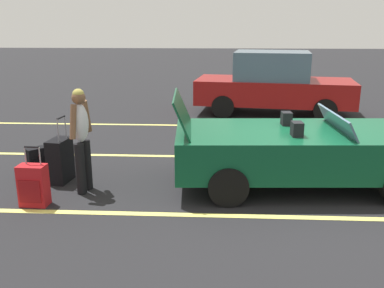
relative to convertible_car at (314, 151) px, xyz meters
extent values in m
plane|color=black|center=(-0.20, -0.01, -0.59)|extent=(80.00, 80.00, 0.00)
cube|color=#EAE066|center=(-0.20, -1.26, -0.59)|extent=(18.00, 0.12, 0.01)
cube|color=#EAE066|center=(-0.20, 1.44, -0.59)|extent=(18.00, 0.12, 0.01)
cube|color=#EAE066|center=(-0.20, 4.14, -0.59)|extent=(18.00, 0.12, 0.01)
cube|color=#0F4C2D|center=(-0.20, -0.01, 0.03)|extent=(4.19, 1.98, 0.64)
cube|color=slate|center=(0.31, 0.02, 0.50)|extent=(0.26, 1.56, 0.31)
cube|color=black|center=(-0.42, 0.35, 0.46)|extent=(0.17, 0.23, 0.22)
cube|color=black|center=(-0.38, -0.39, 0.46)|extent=(0.17, 0.23, 0.22)
cube|color=#0F4C2D|center=(-2.14, -0.12, 0.63)|extent=(0.36, 1.51, 0.60)
cylinder|color=black|center=(1.03, 0.87, -0.29)|extent=(0.61, 0.25, 0.60)
cylinder|color=black|center=(-1.51, 0.73, -0.29)|extent=(0.61, 0.25, 0.60)
cylinder|color=black|center=(-1.42, -0.89, -0.29)|extent=(0.61, 0.25, 0.60)
cube|color=black|center=(-4.22, -0.05, -0.22)|extent=(0.34, 0.51, 0.74)
cube|color=black|center=(-4.37, -0.03, -0.28)|extent=(0.07, 0.38, 0.41)
cylinder|color=gray|center=(-4.16, -0.19, 0.33)|extent=(0.02, 0.02, 0.37)
cylinder|color=gray|center=(-4.13, 0.07, 0.33)|extent=(0.02, 0.02, 0.37)
cylinder|color=black|center=(-4.15, -0.06, 0.52)|extent=(0.06, 0.27, 0.03)
sphere|color=black|center=(-4.14, -0.23, -0.57)|extent=(0.04, 0.04, 0.04)
sphere|color=black|center=(-4.10, 0.10, -0.57)|extent=(0.04, 0.04, 0.04)
cube|color=red|center=(-4.27, -1.04, -0.28)|extent=(0.41, 0.26, 0.62)
cube|color=maroon|center=(-4.28, -1.17, -0.33)|extent=(0.32, 0.04, 0.34)
cylinder|color=gray|center=(-4.16, -0.98, 0.16)|extent=(0.02, 0.02, 0.26)
cylinder|color=gray|center=(-4.38, -0.97, 0.16)|extent=(0.02, 0.02, 0.26)
cylinder|color=black|center=(-4.27, -0.97, 0.29)|extent=(0.22, 0.04, 0.03)
sphere|color=black|center=(-4.13, -0.96, -0.57)|extent=(0.04, 0.04, 0.04)
sphere|color=black|center=(-4.41, -0.94, -0.57)|extent=(0.04, 0.04, 0.04)
cube|color=black|center=(-4.75, 0.23, -0.34)|extent=(0.38, 0.38, 0.50)
cube|color=black|center=(-4.67, 0.16, -0.38)|extent=(0.20, 0.21, 0.28)
sphere|color=black|center=(-4.73, 0.37, -0.57)|extent=(0.04, 0.04, 0.04)
sphere|color=black|center=(-4.89, 0.20, -0.57)|extent=(0.04, 0.04, 0.04)
cylinder|color=black|center=(-3.67, -0.37, -0.18)|extent=(0.18, 0.18, 0.82)
cylinder|color=black|center=(-3.72, -0.56, -0.18)|extent=(0.18, 0.18, 0.82)
ellipsoid|color=silver|center=(-3.69, -0.46, 0.53)|extent=(0.28, 0.36, 0.60)
sphere|color=brown|center=(-3.69, -0.46, 0.92)|extent=(0.21, 0.21, 0.21)
sphere|color=tan|center=(-3.69, -0.46, 0.97)|extent=(0.18, 0.18, 0.18)
cylinder|color=brown|center=(-3.65, -0.26, 0.59)|extent=(0.13, 0.21, 0.53)
cylinder|color=brown|center=(-3.74, -0.66, 0.59)|extent=(0.13, 0.21, 0.53)
cube|color=maroon|center=(0.11, 5.78, 0.08)|extent=(4.71, 2.42, 0.70)
cube|color=slate|center=(0.01, 5.79, 0.83)|extent=(2.31, 1.90, 0.80)
cylinder|color=black|center=(1.61, 6.40, -0.27)|extent=(0.66, 0.31, 0.64)
cylinder|color=black|center=(1.37, 4.76, -0.27)|extent=(0.66, 0.31, 0.64)
cylinder|color=black|center=(-1.15, 6.80, -0.27)|extent=(0.66, 0.31, 0.64)
cylinder|color=black|center=(-1.39, 5.16, -0.27)|extent=(0.66, 0.31, 0.64)
camera|label=1|loc=(-1.65, -6.67, 2.00)|focal=39.41mm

